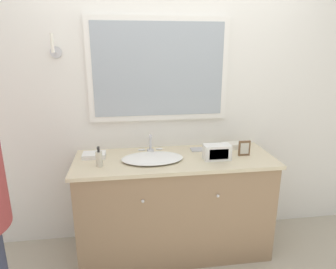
{
  "coord_description": "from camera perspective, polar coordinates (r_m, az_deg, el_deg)",
  "views": [
    {
      "loc": [
        -0.38,
        -1.93,
        1.74
      ],
      "look_at": [
        -0.06,
        0.32,
        1.07
      ],
      "focal_mm": 32.0,
      "sensor_mm": 36.0,
      "label": 1
    }
  ],
  "objects": [
    {
      "name": "picture_frame",
      "position": [
        2.55,
        14.33,
        -2.55
      ],
      "size": [
        0.1,
        0.01,
        0.13
      ],
      "color": "brown",
      "rests_on": "vanity_counter"
    },
    {
      "name": "metal_tray",
      "position": [
        2.64,
        5.95,
        -2.84
      ],
      "size": [
        0.15,
        0.1,
        0.01
      ],
      "color": "#ADADB2",
      "rests_on": "vanity_counter"
    },
    {
      "name": "appliance_box",
      "position": [
        2.43,
        9.32,
        -3.33
      ],
      "size": [
        0.21,
        0.11,
        0.12
      ],
      "color": "white",
      "rests_on": "vanity_counter"
    },
    {
      "name": "wall_back",
      "position": [
        2.65,
        0.13,
        6.53
      ],
      "size": [
        8.0,
        0.18,
        2.55
      ],
      "color": "white",
      "rests_on": "ground_plane"
    },
    {
      "name": "sink_basin",
      "position": [
        2.4,
        -3.01,
        -4.43
      ],
      "size": [
        0.49,
        0.36,
        0.17
      ],
      "color": "white",
      "rests_on": "vanity_counter"
    },
    {
      "name": "hand_towel_far_corner",
      "position": [
        2.53,
        -13.9,
        -3.83
      ],
      "size": [
        0.18,
        0.14,
        0.04
      ],
      "color": "white",
      "rests_on": "vanity_counter"
    },
    {
      "name": "soap_bottle",
      "position": [
        2.31,
        -12.99,
        -4.48
      ],
      "size": [
        0.05,
        0.05,
        0.16
      ],
      "color": "beige",
      "rests_on": "vanity_counter"
    },
    {
      "name": "vanity_counter",
      "position": [
        2.63,
        1.24,
        -13.26
      ],
      "size": [
        1.62,
        0.6,
        0.87
      ],
      "color": "#937556",
      "rests_on": "ground_plane"
    },
    {
      "name": "hand_towel_near_sink",
      "position": [
        2.73,
        12.0,
        -2.09
      ],
      "size": [
        0.17,
        0.11,
        0.05
      ],
      "color": "silver",
      "rests_on": "vanity_counter"
    }
  ]
}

